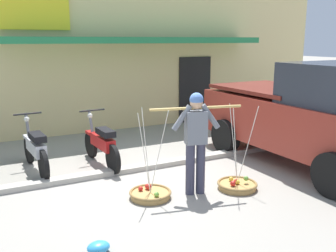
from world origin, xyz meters
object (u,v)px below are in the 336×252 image
motorcycle_second_in_row (36,149)px  parked_truck (314,116)px  fruit_vendor (196,137)px  plastic_litter_bag (98,247)px  fruit_basket_left_side (150,194)px  fruit_basket_right_side (237,185)px  motorcycle_third_in_row (102,144)px

motorcycle_second_in_row → parked_truck: size_ratio=0.38×
fruit_vendor → plastic_litter_bag: (-1.98, -1.03, -0.91)m
fruit_basket_left_side → motorcycle_second_in_row: (-1.43, 2.16, 0.38)m
parked_truck → fruit_vendor: bearing=-176.6°
parked_truck → motorcycle_second_in_row: bearing=156.7°
parked_truck → fruit_basket_left_side: bearing=179.9°
fruit_vendor → parked_truck: size_ratio=0.36×
parked_truck → plastic_litter_bag: size_ratio=16.96×
motorcycle_second_in_row → parked_truck: bearing=-23.3°
fruit_basket_right_side → motorcycle_second_in_row: 3.87m
motorcycle_third_in_row → parked_truck: 4.28m
fruit_vendor → parked_truck: (2.84, 0.17, 0.05)m
fruit_vendor → motorcycle_second_in_row: 3.24m
motorcycle_second_in_row → parked_truck: 5.50m
fruit_basket_right_side → plastic_litter_bag: fruit_basket_right_side is taller
fruit_basket_right_side → motorcycle_third_in_row: bearing=126.5°
fruit_basket_left_side → motorcycle_third_in_row: size_ratio=0.80×
fruit_basket_right_side → motorcycle_second_in_row: size_ratio=0.80×
fruit_basket_left_side → plastic_litter_bag: bearing=-135.9°
fruit_basket_left_side → parked_truck: 3.71m
fruit_basket_left_side → motorcycle_third_in_row: fruit_basket_left_side is taller
fruit_basket_right_side → motorcycle_second_in_row: (-2.92, 2.50, 0.38)m
plastic_litter_bag → motorcycle_second_in_row: bearing=93.3°
motorcycle_second_in_row → fruit_basket_left_side: bearing=-56.5°
fruit_basket_left_side → motorcycle_second_in_row: 2.62m
fruit_basket_right_side → parked_truck: 2.33m
parked_truck → plastic_litter_bag: parked_truck is taller
fruit_basket_right_side → plastic_litter_bag: 2.86m
fruit_basket_right_side → motorcycle_second_in_row: bearing=139.4°
fruit_vendor → fruit_basket_right_side: bearing=-12.7°
fruit_vendor → fruit_basket_right_side: 1.18m
fruit_vendor → fruit_basket_left_side: 1.18m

